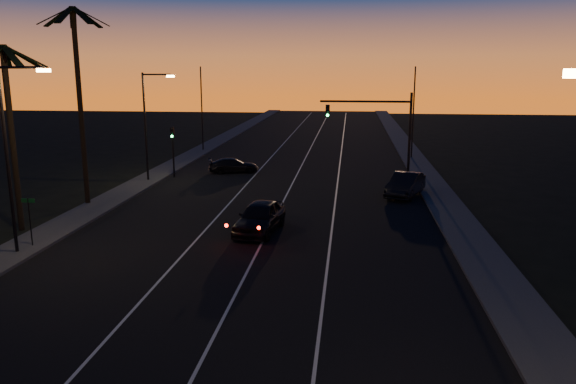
# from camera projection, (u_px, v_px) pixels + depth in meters

# --- Properties ---
(road) EXTENTS (20.00, 170.00, 0.01)m
(road) POSITION_uv_depth(u_px,v_px,m) (271.00, 210.00, 35.67)
(road) COLOR black
(road) RESTS_ON ground
(sidewalk_left) EXTENTS (2.40, 170.00, 0.16)m
(sidewalk_left) POSITION_uv_depth(u_px,v_px,m) (103.00, 204.00, 36.86)
(sidewalk_left) COLOR #3C3C39
(sidewalk_left) RESTS_ON ground
(sidewalk_right) EXTENTS (2.40, 170.00, 0.16)m
(sidewalk_right) POSITION_uv_depth(u_px,v_px,m) (451.00, 214.00, 34.45)
(sidewalk_right) COLOR #3C3C39
(sidewalk_right) RESTS_ON ground
(lane_stripe_left) EXTENTS (0.12, 160.00, 0.01)m
(lane_stripe_left) POSITION_uv_depth(u_px,v_px,m) (225.00, 208.00, 35.99)
(lane_stripe_left) COLOR silver
(lane_stripe_left) RESTS_ON road
(lane_stripe_mid) EXTENTS (0.12, 160.00, 0.01)m
(lane_stripe_mid) POSITION_uv_depth(u_px,v_px,m) (279.00, 210.00, 35.62)
(lane_stripe_mid) COLOR silver
(lane_stripe_mid) RESTS_ON road
(lane_stripe_right) EXTENTS (0.12, 160.00, 0.01)m
(lane_stripe_right) POSITION_uv_depth(u_px,v_px,m) (334.00, 211.00, 35.24)
(lane_stripe_right) COLOR silver
(lane_stripe_right) RESTS_ON road
(palm_mid) EXTENTS (4.25, 4.16, 10.03)m
(palm_mid) POSITION_uv_depth(u_px,v_px,m) (10.00, 117.00, 29.92)
(palm_mid) COLOR black
(palm_mid) RESTS_ON ground
(palm_far) EXTENTS (4.25, 4.16, 12.53)m
(palm_far) POSITION_uv_depth(u_px,v_px,m) (79.00, 88.00, 35.35)
(palm_far) COLOR black
(palm_far) RESTS_ON ground
(streetlight_left_near) EXTENTS (2.55, 0.26, 9.00)m
(streetlight_left_near) POSITION_uv_depth(u_px,v_px,m) (12.00, 145.00, 25.97)
(streetlight_left_near) COLOR black
(streetlight_left_near) RESTS_ON ground
(streetlight_left_far) EXTENTS (2.55, 0.26, 8.50)m
(streetlight_left_far) POSITION_uv_depth(u_px,v_px,m) (149.00, 118.00, 43.50)
(streetlight_left_far) COLOR black
(streetlight_left_far) RESTS_ON ground
(street_sign) EXTENTS (0.70, 0.06, 2.60)m
(street_sign) POSITION_uv_depth(u_px,v_px,m) (30.00, 216.00, 27.74)
(street_sign) COLOR black
(street_sign) RESTS_ON ground
(signal_mast) EXTENTS (7.10, 0.41, 7.00)m
(signal_mast) POSITION_uv_depth(u_px,v_px,m) (379.00, 121.00, 43.58)
(signal_mast) COLOR black
(signal_mast) RESTS_ON ground
(signal_post) EXTENTS (0.28, 0.37, 4.20)m
(signal_post) POSITION_uv_depth(u_px,v_px,m) (173.00, 142.00, 45.76)
(signal_post) COLOR black
(signal_post) RESTS_ON ground
(far_pole_left) EXTENTS (0.14, 0.14, 9.00)m
(far_pole_left) POSITION_uv_depth(u_px,v_px,m) (202.00, 109.00, 60.15)
(far_pole_left) COLOR black
(far_pole_left) RESTS_ON ground
(far_pole_right) EXTENTS (0.14, 0.14, 9.00)m
(far_pole_right) POSITION_uv_depth(u_px,v_px,m) (413.00, 113.00, 54.87)
(far_pole_right) COLOR black
(far_pole_right) RESTS_ON ground
(lead_car) EXTENTS (2.64, 5.73, 1.69)m
(lead_car) POSITION_uv_depth(u_px,v_px,m) (260.00, 217.00, 30.67)
(lead_car) COLOR black
(lead_car) RESTS_ON road
(right_car) EXTENTS (3.31, 5.20, 1.62)m
(right_car) POSITION_uv_depth(u_px,v_px,m) (405.00, 185.00, 39.38)
(right_car) COLOR black
(right_car) RESTS_ON road
(cross_car) EXTENTS (4.57, 2.84, 1.24)m
(cross_car) POSITION_uv_depth(u_px,v_px,m) (233.00, 165.00, 48.35)
(cross_car) COLOR black
(cross_car) RESTS_ON road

